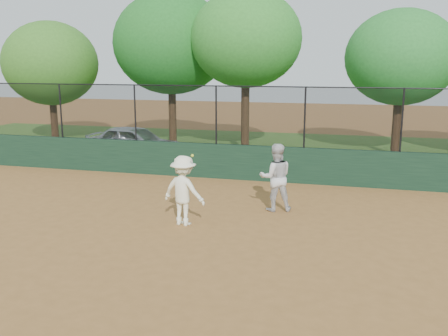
% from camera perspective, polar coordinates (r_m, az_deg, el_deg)
% --- Properties ---
extents(ground, '(80.00, 80.00, 0.00)m').
position_cam_1_polar(ground, '(11.81, -6.59, -7.64)').
color(ground, '#93612F').
rests_on(ground, ground).
extents(back_wall, '(26.00, 0.20, 1.20)m').
position_cam_1_polar(back_wall, '(17.18, 0.72, 0.72)').
color(back_wall, '#183622').
rests_on(back_wall, ground).
extents(grass_strip, '(36.00, 12.00, 0.01)m').
position_cam_1_polar(grass_strip, '(23.05, 4.42, 2.06)').
color(grass_strip, '#2D5219').
rests_on(grass_strip, ground).
extents(parked_car, '(4.29, 2.05, 1.42)m').
position_cam_1_polar(parked_car, '(20.99, -10.17, 2.89)').
color(parked_car, silver).
rests_on(parked_car, ground).
extents(player_second, '(1.06, 0.94, 1.83)m').
position_cam_1_polar(player_second, '(13.51, 5.93, -1.07)').
color(player_second, silver).
rests_on(player_second, ground).
extents(player_main, '(1.24, 0.88, 1.86)m').
position_cam_1_polar(player_main, '(12.29, -4.63, -2.59)').
color(player_main, white).
rests_on(player_main, ground).
extents(fence_assembly, '(26.00, 0.06, 2.00)m').
position_cam_1_polar(fence_assembly, '(16.94, 0.64, 6.15)').
color(fence_assembly, black).
rests_on(fence_assembly, back_wall).
extents(tree_0, '(4.73, 4.30, 5.95)m').
position_cam_1_polar(tree_0, '(26.37, -19.24, 11.20)').
color(tree_0, '#412817').
rests_on(tree_0, ground).
extents(tree_1, '(5.50, 5.00, 7.21)m').
position_cam_1_polar(tree_1, '(24.16, -6.08, 13.97)').
color(tree_1, '#452B18').
rests_on(tree_1, ground).
extents(tree_2, '(4.78, 4.35, 7.00)m').
position_cam_1_polar(tree_2, '(21.89, 2.51, 14.49)').
color(tree_2, '#442C18').
rests_on(tree_2, ground).
extents(tree_3, '(4.61, 4.19, 6.15)m').
position_cam_1_polar(tree_3, '(22.44, 19.58, 11.80)').
color(tree_3, '#3E2514').
rests_on(tree_3, ground).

